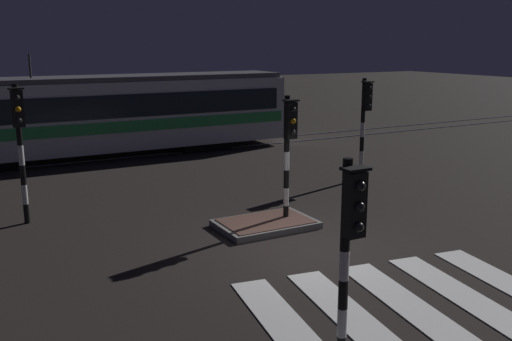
% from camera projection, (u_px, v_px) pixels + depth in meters
% --- Properties ---
extents(ground_plane, '(120.00, 120.00, 0.00)m').
position_uv_depth(ground_plane, '(307.00, 250.00, 12.73)').
color(ground_plane, black).
extents(rail_near, '(80.00, 0.12, 0.03)m').
position_uv_depth(rail_near, '(142.00, 156.00, 23.13)').
color(rail_near, '#59595E').
rests_on(rail_near, ground).
extents(rail_far, '(80.00, 0.12, 0.03)m').
position_uv_depth(rail_far, '(132.00, 150.00, 24.36)').
color(rail_far, '#59595E').
rests_on(rail_far, ground).
extents(crosswalk_zebra, '(5.98, 5.16, 0.02)m').
position_uv_depth(crosswalk_zebra, '(418.00, 312.00, 9.76)').
color(crosswalk_zebra, silver).
rests_on(crosswalk_zebra, ground).
extents(traffic_island, '(2.41, 1.58, 0.18)m').
position_uv_depth(traffic_island, '(266.00, 224.00, 14.26)').
color(traffic_island, slate).
rests_on(traffic_island, ground).
extents(traffic_light_corner_far_right, '(0.36, 0.42, 3.41)m').
position_uv_depth(traffic_light_corner_far_right, '(365.00, 114.00, 18.73)').
color(traffic_light_corner_far_right, black).
rests_on(traffic_light_corner_far_right, ground).
extents(traffic_light_kerb_mid_left, '(0.36, 0.42, 3.04)m').
position_uv_depth(traffic_light_kerb_mid_left, '(350.00, 234.00, 7.70)').
color(traffic_light_kerb_mid_left, black).
rests_on(traffic_light_kerb_mid_left, ground).
extents(traffic_light_median_centre, '(0.36, 0.42, 3.28)m').
position_uv_depth(traffic_light_median_centre, '(289.00, 141.00, 14.06)').
color(traffic_light_median_centre, black).
rests_on(traffic_light_median_centre, ground).
extents(traffic_light_corner_far_left, '(0.36, 0.42, 3.57)m').
position_uv_depth(traffic_light_corner_far_left, '(19.00, 133.00, 14.02)').
color(traffic_light_corner_far_left, black).
rests_on(traffic_light_corner_far_left, ground).
extents(tram, '(16.10, 2.58, 4.15)m').
position_uv_depth(tram, '(98.00, 114.00, 22.65)').
color(tram, silver).
rests_on(tram, ground).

